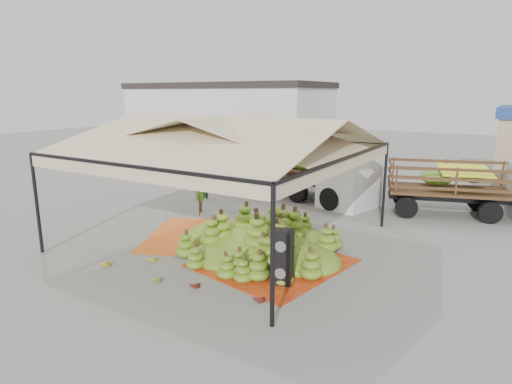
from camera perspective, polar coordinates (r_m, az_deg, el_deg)
The scene contains 17 objects.
ground at distance 14.30m, azimuth -3.87°, elevation -6.14°, with size 90.00×90.00×0.00m, color slate.
canopy_tent at distance 13.58m, azimuth -4.09°, elevation 7.13°, with size 8.10×8.10×4.00m.
building_white at distance 30.78m, azimuth -3.92°, elevation 9.31°, with size 14.30×6.30×5.40m.
tarp_left at distance 14.56m, azimuth -6.15°, elevation -5.82°, with size 4.04×3.84×0.01m, color orange.
tarp_right at distance 12.29m, azimuth 2.25°, elevation -9.39°, with size 3.58×3.76×0.01m, color #C75812.
banana_heap at distance 13.07m, azimuth 0.51°, elevation -5.07°, with size 5.86×4.82×1.26m, color #527F1A.
hand_yellow_a at distance 12.75m, azimuth -13.74°, elevation -8.48°, with size 0.41×0.34×0.19m, color gold.
hand_yellow_b at distance 12.78m, azimuth -19.59°, elevation -8.78°, with size 0.45×0.37×0.21m, color #B28F23.
hand_red_a at distance 10.17m, azimuth 0.25°, elevation -13.79°, with size 0.44×0.36×0.20m, color #5C1B15.
hand_red_b at distance 10.94m, azimuth -8.33°, elevation -11.93°, with size 0.42×0.34×0.19m, color #5C1D15.
hand_green at distance 11.41m, azimuth -13.29°, elevation -11.08°, with size 0.41×0.34×0.19m, color #3B831B.
hanging_bunches at distance 13.48m, azimuth 6.36°, elevation 4.12°, with size 1.74×0.24×0.20m.
speaker_stack at distance 10.81m, azimuth 3.55°, elevation -8.64°, with size 0.61×0.56×1.41m.
banana_leaves at distance 17.30m, azimuth -7.23°, elevation -2.81°, with size 0.96×1.36×3.70m, color #2D741F, non-canonical shape.
vendor at distance 18.41m, azimuth 8.91°, elevation 1.27°, with size 0.72×0.47×1.98m, color gray.
truck_left at distance 19.62m, azimuth 7.02°, elevation 3.52°, with size 7.38×4.07×2.41m.
truck_right at distance 18.57m, azimuth 27.63°, elevation 1.01°, with size 6.48×3.86×2.11m.
Camera 1 is at (7.92, -10.95, 4.69)m, focal length 30.00 mm.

